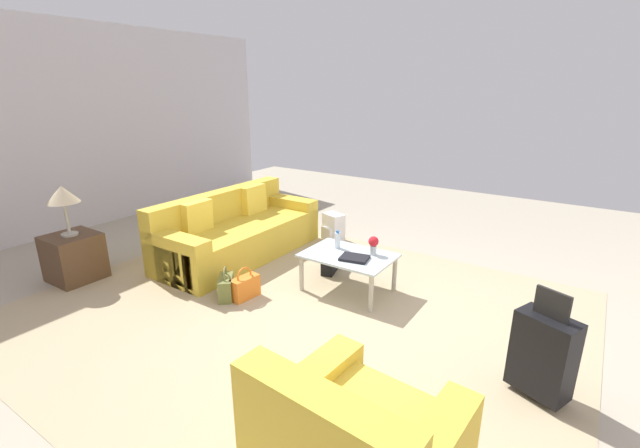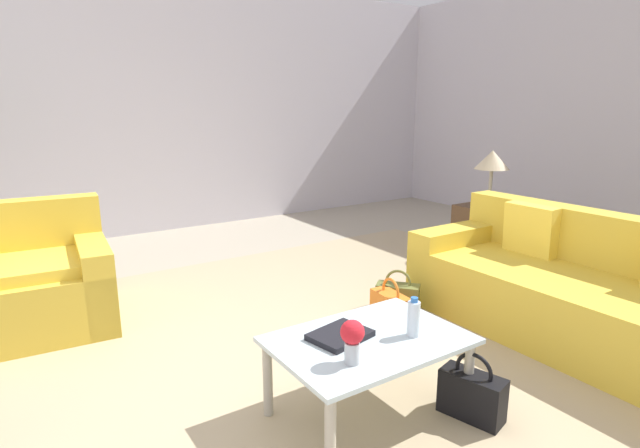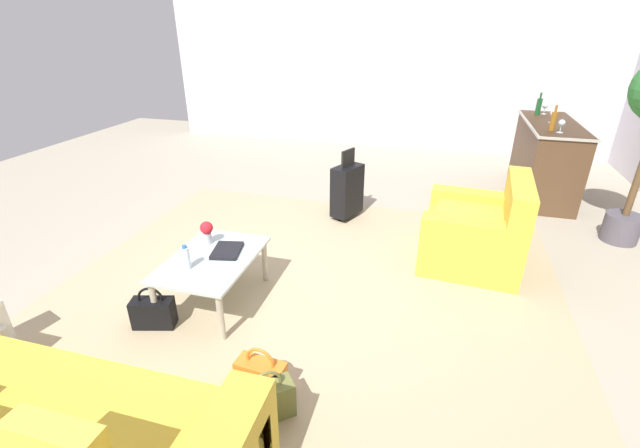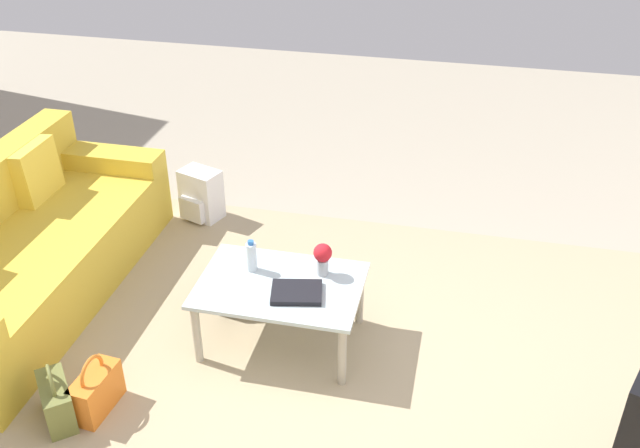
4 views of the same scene
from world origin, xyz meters
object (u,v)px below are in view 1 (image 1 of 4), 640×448
(table_lamp, at_px, (62,196))
(flower_vase, at_px, (373,244))
(couch, at_px, (235,234))
(side_table, at_px, (74,257))
(suitcase_black, at_px, (543,354))
(handbag_black, at_px, (330,262))
(water_bottle, at_px, (338,240))
(backpack_white, at_px, (333,228))
(handbag_olive, at_px, (226,287))
(coffee_table_book, at_px, (354,258))
(handbag_orange, at_px, (245,287))
(coffee_table, at_px, (348,259))

(table_lamp, bearing_deg, flower_vase, -151.35)
(couch, bearing_deg, side_table, 57.83)
(couch, distance_m, suitcase_black, 3.88)
(handbag_black, bearing_deg, water_bottle, 137.26)
(flower_vase, distance_m, backpack_white, 1.71)
(water_bottle, xyz_separation_m, handbag_black, (0.23, -0.21, -0.39))
(table_lamp, relative_size, handbag_olive, 1.61)
(backpack_white, bearing_deg, coffee_table_book, 129.35)
(table_lamp, xyz_separation_m, handbag_orange, (-1.98, -0.74, -0.87))
(suitcase_black, distance_m, backpack_white, 3.61)
(coffee_table_book, height_order, handbag_olive, coffee_table_book)
(flower_vase, distance_m, handbag_black, 0.79)
(side_table, height_order, table_lamp, table_lamp)
(suitcase_black, bearing_deg, table_lamp, 9.46)
(water_bottle, distance_m, side_table, 3.06)
(water_bottle, distance_m, table_lamp, 3.09)
(backpack_white, bearing_deg, handbag_black, 120.45)
(water_bottle, xyz_separation_m, flower_vase, (-0.42, -0.05, 0.03))
(water_bottle, relative_size, side_table, 0.38)
(coffee_table_book, relative_size, handbag_orange, 0.80)
(couch, relative_size, flower_vase, 11.10)
(coffee_table_book, distance_m, handbag_orange, 1.20)
(flower_vase, xyz_separation_m, handbag_orange, (1.04, 0.91, -0.42))
(side_table, distance_m, suitcase_black, 4.87)
(coffee_table_book, distance_m, handbag_olive, 1.40)
(side_table, relative_size, handbag_olive, 1.51)
(suitcase_black, relative_size, handbag_olive, 2.37)
(side_table, height_order, backpack_white, side_table)
(coffee_table, height_order, water_bottle, water_bottle)
(handbag_orange, bearing_deg, suitcase_black, -178.77)
(table_lamp, bearing_deg, handbag_black, -142.67)
(coffee_table, height_order, handbag_orange, coffee_table)
(coffee_table, relative_size, coffee_table_book, 3.33)
(couch, bearing_deg, handbag_olive, 129.65)
(table_lamp, xyz_separation_m, suitcase_black, (-4.80, -0.80, -0.64))
(handbag_olive, bearing_deg, backpack_white, -89.62)
(couch, height_order, handbag_orange, couch)
(handbag_olive, bearing_deg, coffee_table_book, -144.51)
(side_table, xyz_separation_m, handbag_olive, (-1.81, -0.63, -0.14))
(couch, distance_m, water_bottle, 1.61)
(coffee_table_book, xyz_separation_m, flower_vase, (-0.10, -0.23, 0.11))
(flower_vase, relative_size, side_table, 0.38)
(coffee_table_book, distance_m, table_lamp, 3.29)
(water_bottle, relative_size, suitcase_black, 0.24)
(table_lamp, xyz_separation_m, handbag_olive, (-1.81, -0.63, -0.87))
(table_lamp, bearing_deg, coffee_table_book, -154.07)
(handbag_black, relative_size, backpack_white, 0.89)
(table_lamp, height_order, handbag_black, table_lamp)
(handbag_olive, bearing_deg, coffee_table, -138.64)
(side_table, bearing_deg, water_bottle, -148.39)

